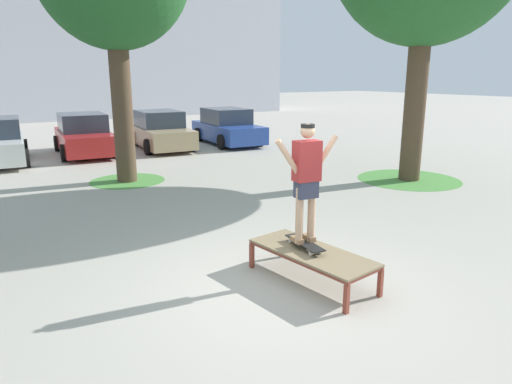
{
  "coord_description": "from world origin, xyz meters",
  "views": [
    {
      "loc": [
        -3.4,
        -4.86,
        2.88
      ],
      "look_at": [
        0.51,
        1.4,
        1.0
      ],
      "focal_mm": 32.32,
      "sensor_mm": 36.0,
      "label": 1
    }
  ],
  "objects_px": {
    "skate_box": "(312,254)",
    "car_tan": "(160,131)",
    "skateboard": "(305,243)",
    "car_red": "(84,136)",
    "skater": "(306,175)",
    "car_blue": "(227,128)"
  },
  "relations": [
    {
      "from": "skateboard",
      "to": "car_tan",
      "type": "bearing_deg",
      "value": 78.34
    },
    {
      "from": "skateboard",
      "to": "car_tan",
      "type": "distance_m",
      "value": 13.09
    },
    {
      "from": "skate_box",
      "to": "car_red",
      "type": "xyz_separation_m",
      "value": [
        -0.28,
        13.14,
        0.28
      ]
    },
    {
      "from": "skateboard",
      "to": "car_red",
      "type": "distance_m",
      "value": 13.0
    },
    {
      "from": "skateboard",
      "to": "car_red",
      "type": "height_order",
      "value": "car_red"
    },
    {
      "from": "car_tan",
      "to": "skate_box",
      "type": "bearing_deg",
      "value": -101.45
    },
    {
      "from": "car_red",
      "to": "car_tan",
      "type": "bearing_deg",
      "value": -3.54
    },
    {
      "from": "car_red",
      "to": "car_blue",
      "type": "relative_size",
      "value": 1.0
    },
    {
      "from": "skate_box",
      "to": "car_tan",
      "type": "bearing_deg",
      "value": 78.55
    },
    {
      "from": "skater",
      "to": "car_red",
      "type": "distance_m",
      "value": 13.03
    },
    {
      "from": "skateboard",
      "to": "skater",
      "type": "height_order",
      "value": "skater"
    },
    {
      "from": "skater",
      "to": "car_tan",
      "type": "distance_m",
      "value": 13.11
    },
    {
      "from": "car_red",
      "to": "skater",
      "type": "bearing_deg",
      "value": -88.84
    },
    {
      "from": "skate_box",
      "to": "skateboard",
      "type": "height_order",
      "value": "skateboard"
    },
    {
      "from": "skate_box",
      "to": "car_tan",
      "type": "height_order",
      "value": "car_tan"
    },
    {
      "from": "skater",
      "to": "car_tan",
      "type": "relative_size",
      "value": 0.39
    },
    {
      "from": "car_blue",
      "to": "car_red",
      "type": "bearing_deg",
      "value": 175.5
    },
    {
      "from": "car_red",
      "to": "car_blue",
      "type": "bearing_deg",
      "value": -4.5
    },
    {
      "from": "skate_box",
      "to": "car_blue",
      "type": "distance_m",
      "value": 13.84
    },
    {
      "from": "skate_box",
      "to": "car_red",
      "type": "height_order",
      "value": "car_red"
    },
    {
      "from": "skateboard",
      "to": "skater",
      "type": "bearing_deg",
      "value": 83.95
    },
    {
      "from": "skater",
      "to": "car_tan",
      "type": "height_order",
      "value": "skater"
    }
  ]
}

